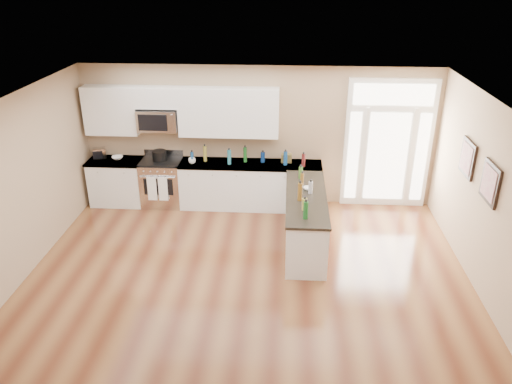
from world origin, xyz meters
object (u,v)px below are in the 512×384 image
peninsula_cabinet (305,222)px  kitchen_range (162,182)px  stockpot (159,155)px  toaster_oven (100,153)px

peninsula_cabinet → kitchen_range: 3.21m
stockpot → toaster_oven: (-1.25, 0.07, -0.01)m
kitchen_range → toaster_oven: toaster_oven is taller
stockpot → toaster_oven: bearing=176.7°
kitchen_range → stockpot: 0.58m
peninsula_cabinet → kitchen_range: kitchen_range is taller
peninsula_cabinet → stockpot: stockpot is taller
peninsula_cabinet → toaster_oven: bearing=159.5°
peninsula_cabinet → stockpot: (-2.89, 1.48, 0.62)m
toaster_oven → stockpot: bearing=-24.0°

